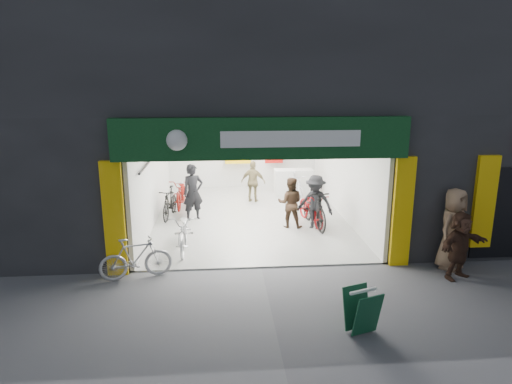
{
  "coord_description": "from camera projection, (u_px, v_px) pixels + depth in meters",
  "views": [
    {
      "loc": [
        -0.93,
        -9.8,
        4.35
      ],
      "look_at": [
        -0.0,
        1.5,
        1.45
      ],
      "focal_mm": 32.0,
      "sensor_mm": 36.0,
      "label": 1
    }
  ],
  "objects": [
    {
      "name": "bike_left_back",
      "position": [
        190.0,
        195.0,
        14.9
      ],
      "size": [
        0.64,
        1.96,
        1.16
      ],
      "primitive_type": "imported",
      "rotation": [
        0.0,
        0.0,
        -0.05
      ],
      "color": "silver",
      "rests_on": "ground"
    },
    {
      "name": "bike_left_midback",
      "position": [
        181.0,
        192.0,
        15.52
      ],
      "size": [
        0.73,
        1.93,
        1.0
      ],
      "primitive_type": "imported",
      "rotation": [
        0.0,
        0.0,
        -0.03
      ],
      "color": "maroon",
      "rests_on": "ground"
    },
    {
      "name": "pedestrian_near",
      "position": [
        453.0,
        229.0,
        10.44
      ],
      "size": [
        1.11,
        1.04,
        1.91
      ],
      "primitive_type": "imported",
      "rotation": [
        0.0,
        0.0,
        0.64
      ],
      "color": "#9A775A",
      "rests_on": "ground"
    },
    {
      "name": "ground",
      "position": [
        261.0,
        268.0,
        10.61
      ],
      "size": [
        60.0,
        60.0,
        0.0
      ],
      "primitive_type": "plane",
      "color": "#56565B",
      "rests_on": "ground"
    },
    {
      "name": "customer_c",
      "position": [
        315.0,
        203.0,
        13.09
      ],
      "size": [
        1.21,
        1.04,
        1.62
      ],
      "primitive_type": "imported",
      "rotation": [
        0.0,
        0.0,
        -0.52
      ],
      "color": "black",
      "rests_on": "ground"
    },
    {
      "name": "parked_bike",
      "position": [
        136.0,
        258.0,
        9.98
      ],
      "size": [
        1.64,
        0.82,
        0.95
      ],
      "primitive_type": "imported",
      "rotation": [
        0.0,
        0.0,
        1.82
      ],
      "color": "#ACACB1",
      "rests_on": "ground"
    },
    {
      "name": "bike_right_mid",
      "position": [
        311.0,
        208.0,
        13.67
      ],
      "size": [
        0.97,
        1.96,
        0.98
      ],
      "primitive_type": "imported",
      "rotation": [
        0.0,
        0.0,
        0.18
      ],
      "color": "maroon",
      "rests_on": "ground"
    },
    {
      "name": "sandwich_board",
      "position": [
        362.0,
        310.0,
        7.86
      ],
      "size": [
        0.64,
        0.65,
        0.78
      ],
      "rotation": [
        0.0,
        0.0,
        0.33
      ],
      "color": "#104027",
      "rests_on": "ground"
    },
    {
      "name": "bike_left_midfront",
      "position": [
        170.0,
        203.0,
        14.25
      ],
      "size": [
        0.69,
        1.69,
        0.99
      ],
      "primitive_type": "imported",
      "rotation": [
        0.0,
        0.0,
        -0.14
      ],
      "color": "black",
      "rests_on": "ground"
    },
    {
      "name": "bike_right_back",
      "position": [
        296.0,
        187.0,
        16.35
      ],
      "size": [
        0.7,
        1.7,
        0.99
      ],
      "primitive_type": "imported",
      "rotation": [
        0.0,
        0.0,
        0.14
      ],
      "color": "silver",
      "rests_on": "ground"
    },
    {
      "name": "customer_a",
      "position": [
        193.0,
        193.0,
        13.93
      ],
      "size": [
        0.75,
        0.64,
        1.76
      ],
      "primitive_type": "imported",
      "rotation": [
        0.0,
        0.0,
        0.39
      ],
      "color": "black",
      "rests_on": "ground"
    },
    {
      "name": "customer_b",
      "position": [
        290.0,
        203.0,
        13.26
      ],
      "size": [
        0.84,
        0.71,
        1.52
      ],
      "primitive_type": "imported",
      "rotation": [
        0.0,
        0.0,
        2.95
      ],
      "color": "#39261A",
      "rests_on": "ground"
    },
    {
      "name": "pedestrian_far",
      "position": [
        460.0,
        245.0,
        9.93
      ],
      "size": [
        1.47,
        1.0,
        1.52
      ],
      "primitive_type": "imported",
      "rotation": [
        0.0,
        0.0,
        0.44
      ],
      "color": "#3A241A",
      "rests_on": "ground"
    },
    {
      "name": "customer_d",
      "position": [
        253.0,
        182.0,
        15.94
      ],
      "size": [
        0.94,
        0.63,
        1.49
      ],
      "primitive_type": "imported",
      "rotation": [
        0.0,
        0.0,
        2.81
      ],
      "color": "olive",
      "rests_on": "ground"
    },
    {
      "name": "bike_left_front",
      "position": [
        184.0,
        231.0,
        11.64
      ],
      "size": [
        0.69,
        1.94,
        1.02
      ],
      "primitive_type": "imported",
      "rotation": [
        0.0,
        0.0,
        0.01
      ],
      "color": "silver",
      "rests_on": "ground"
    },
    {
      "name": "bike_right_front",
      "position": [
        314.0,
        208.0,
        13.37
      ],
      "size": [
        0.8,
        2.04,
        1.2
      ],
      "primitive_type": "imported",
      "rotation": [
        0.0,
        0.0,
        0.12
      ],
      "color": "black",
      "rests_on": "ground"
    },
    {
      "name": "building",
      "position": [
        276.0,
        77.0,
        14.44
      ],
      "size": [
        17.0,
        10.27,
        8.0
      ],
      "color": "#232326",
      "rests_on": "ground"
    }
  ]
}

